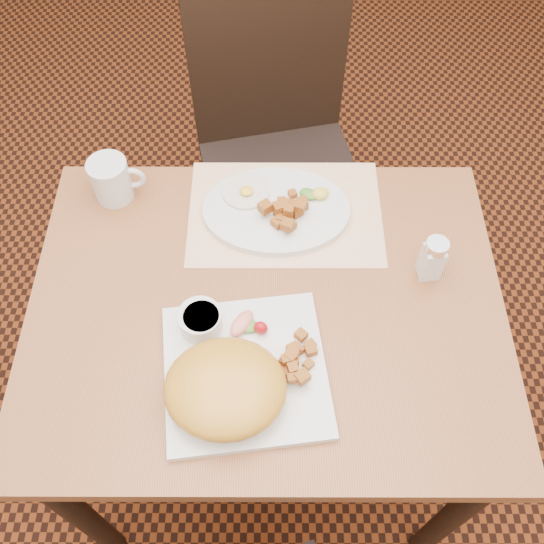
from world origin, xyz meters
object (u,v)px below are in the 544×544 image
Objects in this scene: table at (267,331)px; coffee_mug at (112,180)px; chair_far at (277,139)px; plate_square at (245,371)px; plate_oval at (276,210)px; salt_shaker at (432,258)px.

table is 7.90× the size of coffee_mug.
chair_far is 0.82m from plate_square.
plate_oval is at bearing 84.97° from table.
chair_far is (0.02, 0.65, -0.10)m from table.
coffee_mug is (-0.29, 0.41, 0.04)m from plate_square.
plate_oval is at bearing -8.69° from coffee_mug.
plate_square is at bearing -148.80° from salt_shaker.
plate_oval is 2.67× the size of coffee_mug.
chair_far is 0.48m from plate_oval.
coffee_mug is (-0.32, 0.27, 0.16)m from table.
table is 0.93× the size of chair_far.
coffee_mug is at bearing 171.31° from plate_oval.
chair_far reaches higher than salt_shaker.
salt_shaker reaches higher than plate_square.
plate_oval is (0.05, 0.36, 0.00)m from plate_square.
chair_far is at bearing 85.80° from plate_square.
plate_oval is at bearing 153.27° from salt_shaker.
chair_far is at bearing 116.57° from salt_shaker.
plate_square is at bearing -98.65° from plate_oval.
table is at bearing -40.11° from coffee_mug.
plate_square is 2.80× the size of salt_shaker.
coffee_mug is at bearing 124.85° from plate_square.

